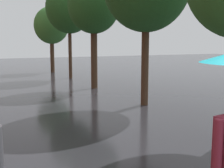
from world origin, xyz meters
name	(u,v)px	position (x,y,z in m)	size (l,w,h in m)	color
street_tree_2	(94,6)	(2.86, 10.98, 3.83)	(2.40, 2.40, 5.18)	#473323
street_tree_3	(69,8)	(3.00, 15.10, 4.18)	(2.77, 2.77, 5.70)	#473323
street_tree_4	(51,26)	(2.92, 19.15, 3.37)	(2.48, 2.48, 4.72)	#473323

